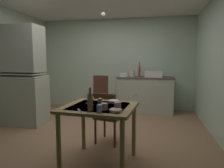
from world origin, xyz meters
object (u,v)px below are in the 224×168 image
Objects in this scene: sink_basin at (154,74)px; dining_table at (99,115)px; mixing_bowl_counter at (124,75)px; mug_dark at (100,101)px; hutch_cabinet at (23,79)px; serving_bowl_wide at (90,99)px; glass_bottle at (90,102)px; hand_pump at (139,70)px; chair_by_counter at (103,95)px; chair_far_side at (108,116)px.

sink_basin is 0.46× the size of dining_table.
mug_dark is (0.08, -2.73, -0.15)m from mixing_bowl_counter.
mug_dark is at bearing -31.70° from hutch_cabinet.
glass_bottle reaches higher than serving_bowl_wide.
chair_by_counter is (-0.83, -0.68, -0.58)m from hand_pump.
chair_by_counter reaches higher than chair_far_side.
hand_pump is at bearing 83.55° from mug_dark.
hutch_cabinet is at bearing 148.30° from mug_dark.
mug_dark is at bearing -49.06° from serving_bowl_wide.
hutch_cabinet is 19.96× the size of serving_bowl_wide.
hutch_cabinet is 2.44m from mixing_bowl_counter.
dining_table is 3.54× the size of glass_bottle.
dining_table is (-0.67, -2.87, -0.34)m from sink_basin.
sink_basin is at bearing 72.13° from chair_far_side.
dining_table is at bearing -55.84° from serving_bowl_wide.
hutch_cabinet is 5.31× the size of hand_pump.
dining_table is at bearing -96.01° from hand_pump.
glass_bottle is (-0.71, -3.14, -0.12)m from sink_basin.
sink_basin is 3.23m from glass_bottle.
hand_pump reaches higher than glass_bottle.
glass_bottle is at bearing -96.07° from hand_pump.
chair_far_side is (2.00, -0.68, -0.51)m from hutch_cabinet.
dining_table is (0.10, -2.82, -0.31)m from mixing_bowl_counter.
glass_bottle is (2.00, -1.61, -0.08)m from hutch_cabinet.
chair_far_side is 0.50m from serving_bowl_wide.
glass_bottle is at bearing -72.30° from serving_bowl_wide.
sink_basin reaches higher than chair_by_counter.
dining_table is 9.32× the size of serving_bowl_wide.
chair_by_counter is at bearing 103.42° from mug_dark.
glass_bottle is at bearing -88.82° from mixing_bowl_counter.
serving_bowl_wide is (-0.19, -0.32, 0.34)m from chair_far_side.
hutch_cabinet is at bearing 150.99° from serving_bowl_wide.
hand_pump is 3.21m from glass_bottle.
serving_bowl_wide is (-0.90, -2.54, -0.21)m from sink_basin.
glass_bottle is (-0.02, -0.36, 0.07)m from mug_dark.
hutch_cabinet reaches higher than dining_table.
hutch_cabinet is at bearing -142.63° from mixing_bowl_counter.
sink_basin reaches higher than dining_table.
hutch_cabinet reaches higher than hand_pump.
sink_basin reaches higher than glass_bottle.
mug_dark is at bearing 98.26° from dining_table.
serving_bowl_wide is 0.38× the size of glass_bottle.
mixing_bowl_counter is (-0.40, -0.10, -0.13)m from hand_pump.
serving_bowl_wide is at bearing -101.67° from hand_pump.
serving_bowl_wide is at bearing -109.57° from sink_basin.
glass_bottle reaches higher than mixing_bowl_counter.
sink_basin is (2.71, 1.53, 0.04)m from hutch_cabinet.
chair_by_counter is 9.65× the size of serving_bowl_wide.
chair_by_counter reaches higher than dining_table.
dining_table is (2.04, -1.34, -0.31)m from hutch_cabinet.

